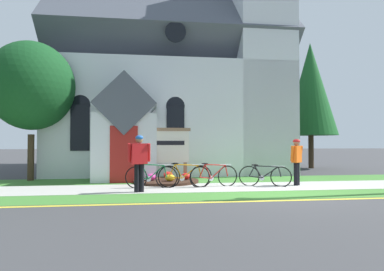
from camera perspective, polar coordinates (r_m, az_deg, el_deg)
The scene contains 17 objects.
ground at distance 13.22m, azimuth 8.92°, elevation -7.72°, with size 140.00×140.00×0.00m, color #3D3D3F.
sidewalk_slab at distance 10.49m, azimuth -1.71°, elevation -9.37°, with size 32.00×2.10×0.01m, color #B7B5AD.
grass_verge at distance 8.77m, azimuth -0.58°, elevation -10.96°, with size 32.00×1.41×0.01m, color #427F33.
church_lawn at distance 12.56m, azimuth -2.65°, elevation -8.05°, with size 24.00×2.10×0.01m, color #427F33.
curb_paint_stripe at distance 7.93m, azimuth 0.16°, elevation -11.98°, with size 28.00×0.16×0.01m, color yellow.
church_building at distance 19.01m, azimuth -3.44°, elevation 8.90°, with size 11.71×12.80×12.89m.
church_sign at distance 12.05m, azimuth -4.69°, elevation -2.07°, with size 1.86×0.15×2.04m.
flower_bed at distance 11.93m, azimuth -4.57°, elevation -8.03°, with size 2.41×2.41×0.34m.
bicycle_black at distance 10.49m, azimuth -7.35°, elevation -7.30°, with size 1.71×0.23×0.85m.
bicycle_blue at distance 10.70m, azimuth 3.91°, elevation -7.22°, with size 1.70×0.40×0.83m.
bicycle_yellow at distance 11.09m, azimuth 12.93°, elevation -7.05°, with size 1.64×0.68×0.76m.
bicycle_red at distance 10.61m, azimuth -1.28°, elevation -7.23°, with size 1.80×0.08×0.83m.
cyclist_in_blue_jersey at distance 9.59m, azimuth -9.47°, elevation -4.13°, with size 0.66×0.33×1.70m.
cyclist_in_white_jersey at distance 11.57m, azimuth 18.28°, elevation -3.96°, with size 0.55×0.50×1.60m.
roadside_conifer at distance 20.09m, azimuth 20.52°, elevation 7.81°, with size 3.01×3.01×7.39m.
yard_deciduous_tree at distance 14.13m, azimuth -26.86°, elevation 7.93°, with size 3.26×3.26×5.46m.
distant_hill at distance 93.01m, azimuth -2.43°, elevation -2.30°, with size 71.24×52.67×22.41m, color #847A5B.
Camera 1 is at (-3.66, -8.62, 1.46)m, focal length 29.67 mm.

